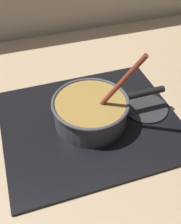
# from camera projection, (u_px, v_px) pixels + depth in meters

# --- Properties ---
(ground) EXTENTS (2.40, 1.60, 0.04)m
(ground) POSITION_uv_depth(u_px,v_px,m) (101.00, 164.00, 0.81)
(ground) COLOR #9E8466
(hob_plate) EXTENTS (0.56, 0.48, 0.01)m
(hob_plate) POSITION_uv_depth(u_px,v_px,m) (91.00, 123.00, 0.89)
(hob_plate) COLOR black
(hob_plate) RESTS_ON ground
(burner_ring) EXTENTS (0.19, 0.19, 0.01)m
(burner_ring) POSITION_uv_depth(u_px,v_px,m) (91.00, 120.00, 0.89)
(burner_ring) COLOR #592D0C
(burner_ring) RESTS_ON hob_plate
(spare_burner) EXTENTS (0.15, 0.15, 0.01)m
(spare_burner) POSITION_uv_depth(u_px,v_px,m) (145.00, 108.00, 0.93)
(spare_burner) COLOR #262628
(spare_burner) RESTS_ON hob_plate
(cooking_pan) EXTENTS (0.37, 0.24, 0.27)m
(cooking_pan) POSITION_uv_depth(u_px,v_px,m) (91.00, 111.00, 0.86)
(cooking_pan) COLOR #38383D
(cooking_pan) RESTS_ON hob_plate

